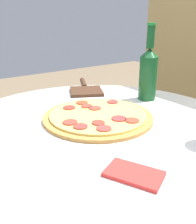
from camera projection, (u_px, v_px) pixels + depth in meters
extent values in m
cylinder|color=silver|center=(97.00, 129.00, 0.71)|extent=(0.89, 0.89, 0.02)
cylinder|color=#B77F3D|center=(98.00, 117.00, 0.76)|extent=(0.33, 0.33, 0.01)
cylinder|color=#EACC60|center=(98.00, 114.00, 0.75)|extent=(0.29, 0.29, 0.01)
cylinder|color=#A43434|center=(119.00, 119.00, 0.71)|extent=(0.04, 0.04, 0.00)
cylinder|color=#B3392C|center=(70.00, 122.00, 0.68)|extent=(0.04, 0.04, 0.00)
cylinder|color=#AF3D26|center=(82.00, 103.00, 0.84)|extent=(0.04, 0.04, 0.00)
cylinder|color=#B73B34|center=(104.00, 128.00, 0.65)|extent=(0.04, 0.04, 0.00)
cylinder|color=#A23530|center=(80.00, 126.00, 0.66)|extent=(0.04, 0.04, 0.00)
cylinder|color=#A53027|center=(69.00, 108.00, 0.79)|extent=(0.04, 0.04, 0.00)
cylinder|color=#B13E2B|center=(132.00, 120.00, 0.70)|extent=(0.04, 0.04, 0.00)
cylinder|color=#B93C2D|center=(87.00, 106.00, 0.81)|extent=(0.04, 0.04, 0.00)
cylinder|color=#AF362A|center=(98.00, 123.00, 0.68)|extent=(0.04, 0.04, 0.00)
cylinder|color=#AB3434|center=(113.00, 102.00, 0.85)|extent=(0.04, 0.04, 0.00)
cylinder|color=#A33D30|center=(95.00, 108.00, 0.79)|extent=(0.04, 0.04, 0.00)
cylinder|color=#144C23|center=(148.00, 78.00, 0.91)|extent=(0.06, 0.06, 0.16)
cone|color=#144C23|center=(150.00, 53.00, 0.87)|extent=(0.06, 0.06, 0.03)
cylinder|color=#144C23|center=(151.00, 37.00, 0.85)|extent=(0.03, 0.03, 0.08)
cylinder|color=#1E8438|center=(152.00, 24.00, 0.84)|extent=(0.03, 0.03, 0.01)
cube|color=#422819|center=(86.00, 91.00, 1.01)|extent=(0.17, 0.17, 0.01)
cylinder|color=#422819|center=(84.00, 83.00, 1.13)|extent=(0.13, 0.08, 0.02)
cube|color=red|center=(134.00, 174.00, 0.48)|extent=(0.13, 0.11, 0.01)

